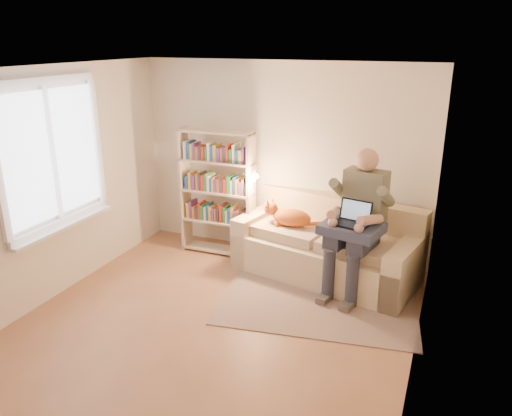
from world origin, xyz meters
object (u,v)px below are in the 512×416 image
at_px(cat, 285,216).
at_px(laptop, 360,220).
at_px(bookshelf, 217,187).
at_px(sofa, 327,249).
at_px(person, 359,215).

height_order(cat, laptop, laptop).
distance_m(cat, laptop, 1.12).
relative_size(laptop, bookshelf, 0.24).
xyz_separation_m(cat, bookshelf, (-1.01, 0.13, 0.23)).
bearing_deg(sofa, bookshelf, -171.57).
height_order(sofa, person, person).
distance_m(sofa, laptop, 0.88).
xyz_separation_m(sofa, bookshelf, (-1.57, 0.10, 0.61)).
bearing_deg(sofa, laptop, -31.78).
height_order(person, laptop, person).
xyz_separation_m(sofa, person, (0.41, -0.26, 0.60)).
bearing_deg(sofa, person, -20.19).
xyz_separation_m(cat, laptop, (1.02, -0.41, 0.23)).
distance_m(sofa, bookshelf, 1.69).
bearing_deg(cat, bookshelf, -175.04).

